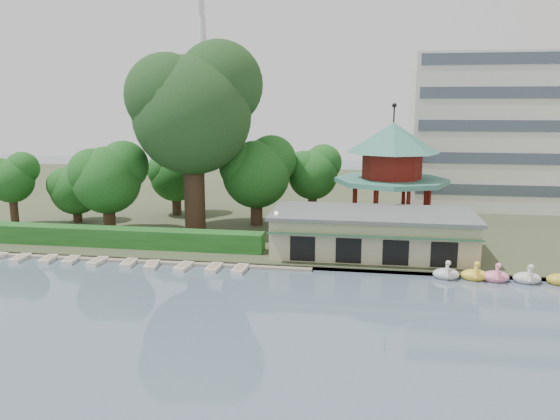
% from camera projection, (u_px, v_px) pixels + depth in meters
% --- Properties ---
extents(ground_plane, '(220.00, 220.00, 0.00)m').
position_uv_depth(ground_plane, '(195.00, 354.00, 31.27)').
color(ground_plane, slate).
rests_on(ground_plane, ground).
extents(shore, '(220.00, 70.00, 0.40)m').
position_uv_depth(shore, '(303.00, 198.00, 81.59)').
color(shore, '#424930').
rests_on(shore, ground).
extents(embankment, '(220.00, 0.60, 0.30)m').
position_uv_depth(embankment, '(256.00, 265.00, 47.99)').
color(embankment, gray).
rests_on(embankment, ground).
extents(dock, '(34.00, 1.60, 0.24)m').
position_uv_depth(dock, '(128.00, 259.00, 49.79)').
color(dock, gray).
rests_on(dock, ground).
extents(boathouse, '(18.60, 9.39, 3.90)m').
position_uv_depth(boathouse, '(372.00, 232.00, 50.51)').
color(boathouse, tan).
rests_on(boathouse, shore).
extents(pavilion, '(12.40, 12.40, 13.50)m').
position_uv_depth(pavilion, '(392.00, 166.00, 58.92)').
color(pavilion, tan).
rests_on(pavilion, shore).
extents(office_building, '(38.00, 18.00, 20.00)m').
position_uv_depth(office_building, '(548.00, 137.00, 71.69)').
color(office_building, silver).
rests_on(office_building, shore).
extents(broadcast_tower, '(8.00, 8.00, 96.00)m').
position_uv_depth(broadcast_tower, '(202.00, 37.00, 166.91)').
color(broadcast_tower, silver).
rests_on(broadcast_tower, ground).
extents(hedge, '(30.00, 2.00, 1.80)m').
position_uv_depth(hedge, '(113.00, 237.00, 53.23)').
color(hedge, '#205C1F').
rests_on(hedge, shore).
extents(lamp_post, '(0.36, 0.36, 4.28)m').
position_uv_depth(lamp_post, '(276.00, 226.00, 48.79)').
color(lamp_post, black).
rests_on(lamp_post, shore).
extents(big_tree, '(13.75, 12.81, 20.37)m').
position_uv_depth(big_tree, '(194.00, 105.00, 57.29)').
color(big_tree, '#3A281C').
rests_on(big_tree, shore).
extents(small_trees, '(38.98, 16.87, 10.19)m').
position_uv_depth(small_trees, '(177.00, 174.00, 62.19)').
color(small_trees, '#3A281C').
rests_on(small_trees, shore).
extents(swan_boats, '(18.04, 1.96, 1.92)m').
position_uv_depth(swan_boats, '(553.00, 279.00, 43.35)').
color(swan_boats, silver).
rests_on(swan_boats, ground).
extents(moored_rowboats, '(27.10, 2.76, 0.36)m').
position_uv_depth(moored_rowboats, '(100.00, 262.00, 48.73)').
color(moored_rowboats, silver).
rests_on(moored_rowboats, ground).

